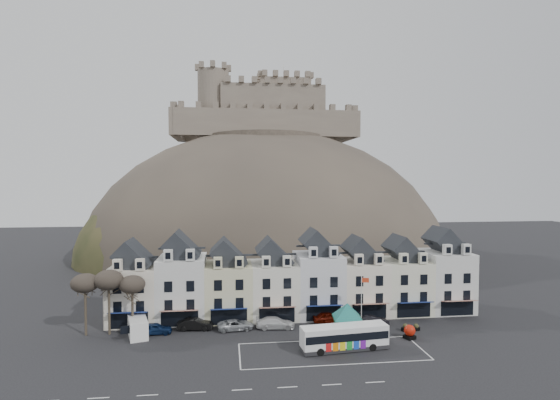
# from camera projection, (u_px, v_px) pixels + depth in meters

# --- Properties ---
(ground) EXTENTS (300.00, 300.00, 0.00)m
(ground) POSITION_uv_depth(u_px,v_px,m) (318.00, 357.00, 50.70)
(ground) COLOR black
(ground) RESTS_ON ground
(coach_bay_markings) EXTENTS (22.00, 7.50, 0.01)m
(coach_bay_markings) POSITION_uv_depth(u_px,v_px,m) (332.00, 352.00, 52.18)
(coach_bay_markings) COLOR silver
(coach_bay_markings) RESTS_ON ground
(townhouse_terrace) EXTENTS (54.40, 9.35, 11.80)m
(townhouse_terrace) POSITION_uv_depth(u_px,v_px,m) (297.00, 280.00, 66.31)
(townhouse_terrace) COLOR silver
(townhouse_terrace) RESTS_ON ground
(castle_hill) EXTENTS (100.00, 76.00, 68.00)m
(castle_hill) POSITION_uv_depth(u_px,v_px,m) (270.00, 254.00, 119.23)
(castle_hill) COLOR #3E362F
(castle_hill) RESTS_ON ground
(castle) EXTENTS (50.20, 22.20, 22.00)m
(castle) POSITION_uv_depth(u_px,v_px,m) (265.00, 111.00, 124.18)
(castle) COLOR #6B5D51
(castle) RESTS_ON ground
(tree_left_far) EXTENTS (3.61, 3.61, 8.24)m
(tree_left_far) POSITION_uv_depth(u_px,v_px,m) (85.00, 284.00, 57.33)
(tree_left_far) COLOR #373023
(tree_left_far) RESTS_ON ground
(tree_left_mid) EXTENTS (3.78, 3.78, 8.64)m
(tree_left_mid) POSITION_uv_depth(u_px,v_px,m) (109.00, 280.00, 57.67)
(tree_left_mid) COLOR #373023
(tree_left_mid) RESTS_ON ground
(tree_left_near) EXTENTS (3.43, 3.43, 7.84)m
(tree_left_near) POSITION_uv_depth(u_px,v_px,m) (132.00, 285.00, 58.06)
(tree_left_near) COLOR #373023
(tree_left_near) RESTS_ON ground
(bus) EXTENTS (10.80, 3.54, 2.99)m
(bus) POSITION_uv_depth(u_px,v_px,m) (344.00, 336.00, 52.69)
(bus) COLOR #262628
(bus) RESTS_ON ground
(bus_shelter) EXTENTS (7.24, 7.24, 4.63)m
(bus_shelter) POSITION_uv_depth(u_px,v_px,m) (347.00, 311.00, 56.30)
(bus_shelter) COLOR black
(bus_shelter) RESTS_ON ground
(red_buoy) EXTENTS (1.60, 1.60, 1.81)m
(red_buoy) POSITION_uv_depth(u_px,v_px,m) (410.00, 332.00, 56.35)
(red_buoy) COLOR black
(red_buoy) RESTS_ON ground
(flagpole) EXTENTS (1.02, 0.34, 7.28)m
(flagpole) POSITION_uv_depth(u_px,v_px,m) (362.00, 299.00, 60.22)
(flagpole) COLOR silver
(flagpole) RESTS_ON ground
(white_van) EXTENTS (3.56, 5.55, 2.34)m
(white_van) POSITION_uv_depth(u_px,v_px,m) (138.00, 327.00, 57.43)
(white_van) COLOR white
(white_van) RESTS_ON ground
(planter_west) EXTENTS (1.06, 0.76, 0.96)m
(planter_west) POSITION_uv_depth(u_px,v_px,m) (416.00, 327.00, 59.40)
(planter_west) COLOR black
(planter_west) RESTS_ON ground
(planter_east) EXTENTS (1.12, 0.75, 1.03)m
(planter_east) POSITION_uv_depth(u_px,v_px,m) (405.00, 327.00, 59.24)
(planter_east) COLOR black
(planter_east) RESTS_ON ground
(car_navy) EXTENTS (4.54, 2.02, 1.52)m
(car_navy) POSITION_uv_depth(u_px,v_px,m) (155.00, 329.00, 58.00)
(car_navy) COLOR #0D1E43
(car_navy) RESTS_ON ground
(car_black) EXTENTS (4.88, 1.99, 1.57)m
(car_black) POSITION_uv_depth(u_px,v_px,m) (195.00, 324.00, 59.69)
(car_black) COLOR black
(car_black) RESTS_ON ground
(car_silver) EXTENTS (5.09, 2.80, 1.38)m
(car_silver) POSITION_uv_depth(u_px,v_px,m) (236.00, 325.00, 59.71)
(car_silver) COLOR #A5A9AD
(car_silver) RESTS_ON ground
(car_white) EXTENTS (5.47, 2.55, 1.54)m
(car_white) POSITION_uv_depth(u_px,v_px,m) (275.00, 323.00, 60.30)
(car_white) COLOR silver
(car_white) RESTS_ON ground
(car_maroon) EXTENTS (4.56, 1.85, 1.55)m
(car_maroon) POSITION_uv_depth(u_px,v_px,m) (329.00, 317.00, 62.64)
(car_maroon) COLOR #4B0C04
(car_maroon) RESTS_ON ground
(car_charcoal) EXTENTS (4.46, 1.99, 1.42)m
(car_charcoal) POSITION_uv_depth(u_px,v_px,m) (374.00, 321.00, 61.28)
(car_charcoal) COLOR black
(car_charcoal) RESTS_ON ground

